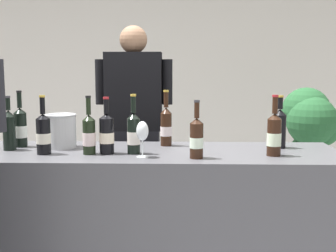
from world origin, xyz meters
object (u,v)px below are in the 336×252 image
(wine_bottle_7, at_px, (280,127))
(wine_bottle_9, at_px, (197,138))
(wine_bottle_8, at_px, (166,126))
(wine_bottle_0, at_px, (9,129))
(wine_bottle_5, at_px, (107,133))
(wine_bottle_4, at_px, (134,133))
(person_server, at_px, (134,143))
(potted_shrub, at_px, (310,131))
(wine_bottle_6, at_px, (20,127))
(wine_bottle_2, at_px, (274,134))
(ice_bucket, at_px, (61,131))
(wine_bottle_3, at_px, (43,134))
(wine_bottle_1, at_px, (89,134))
(wine_glass, at_px, (142,132))

(wine_bottle_7, relative_size, wine_bottle_9, 1.02)
(wine_bottle_8, bearing_deg, wine_bottle_0, -168.99)
(wine_bottle_5, height_order, wine_bottle_7, wine_bottle_5)
(wine_bottle_4, xyz_separation_m, wine_bottle_7, (0.87, 0.21, 0.01))
(wine_bottle_7, xyz_separation_m, wine_bottle_9, (-0.52, -0.33, -0.02))
(person_server, bearing_deg, wine_bottle_0, -133.74)
(wine_bottle_9, height_order, potted_shrub, potted_shrub)
(wine_bottle_7, xyz_separation_m, person_server, (-0.95, 0.58, -0.21))
(wine_bottle_6, bearing_deg, wine_bottle_0, -103.29)
(wine_bottle_2, bearing_deg, person_server, 136.44)
(wine_bottle_7, bearing_deg, wine_bottle_4, -166.49)
(wine_bottle_7, relative_size, person_server, 0.19)
(wine_bottle_2, relative_size, wine_bottle_5, 1.05)
(wine_bottle_4, bearing_deg, ice_bucket, 159.51)
(person_server, xyz_separation_m, potted_shrub, (1.47, 0.51, 0.03))
(wine_bottle_9, height_order, ice_bucket, wine_bottle_9)
(wine_bottle_8, relative_size, person_server, 0.20)
(ice_bucket, bearing_deg, wine_bottle_4, -20.49)
(wine_bottle_3, bearing_deg, person_server, 62.43)
(wine_bottle_1, distance_m, wine_bottle_2, 1.04)
(wine_bottle_4, xyz_separation_m, person_server, (-0.08, 0.79, -0.20))
(wine_bottle_6, distance_m, wine_bottle_8, 0.90)
(wine_bottle_5, relative_size, wine_bottle_7, 1.00)
(wine_bottle_1, distance_m, person_server, 0.85)
(wine_bottle_3, height_order, wine_bottle_4, wine_bottle_4)
(wine_bottle_2, distance_m, wine_bottle_7, 0.26)
(wine_bottle_4, bearing_deg, potted_shrub, 43.19)
(wine_bottle_5, bearing_deg, potted_shrub, 40.27)
(wine_bottle_7, bearing_deg, wine_bottle_3, -170.18)
(wine_bottle_4, bearing_deg, wine_bottle_6, 164.53)
(wine_bottle_5, relative_size, wine_glass, 1.63)
(wine_bottle_5, bearing_deg, wine_bottle_7, 11.73)
(wine_bottle_9, bearing_deg, wine_glass, 176.47)
(ice_bucket, distance_m, person_server, 0.75)
(wine_bottle_5, xyz_separation_m, person_server, (0.07, 0.79, -0.19))
(wine_bottle_4, bearing_deg, person_server, 95.92)
(wine_bottle_2, bearing_deg, potted_shrub, 65.92)
(wine_bottle_4, height_order, person_server, person_server)
(wine_bottle_2, distance_m, wine_bottle_3, 1.30)
(wine_bottle_6, height_order, person_server, person_server)
(person_server, bearing_deg, wine_bottle_1, -101.77)
(wine_bottle_0, relative_size, wine_bottle_6, 0.93)
(wine_bottle_5, relative_size, wine_bottle_8, 0.93)
(wine_bottle_7, bearing_deg, wine_bottle_6, -179.69)
(wine_bottle_7, distance_m, wine_bottle_8, 0.70)
(ice_bucket, bearing_deg, wine_bottle_5, -29.66)
(wine_bottle_9, relative_size, wine_glass, 1.59)
(wine_glass, bearing_deg, wine_bottle_0, 166.86)
(wine_bottle_0, relative_size, wine_bottle_3, 0.97)
(wine_bottle_6, bearing_deg, wine_bottle_7, 0.31)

